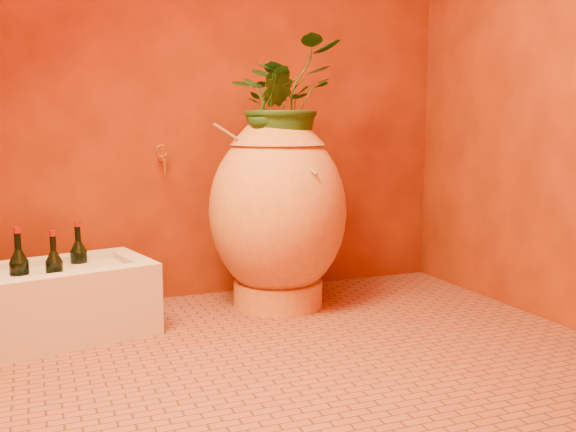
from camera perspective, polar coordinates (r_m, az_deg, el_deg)
name	(u,v)px	position (r m, az deg, el deg)	size (l,w,h in m)	color
floor	(298,351)	(2.67, 0.91, -11.88)	(2.50, 2.50, 0.00)	brown
wall_back	(225,59)	(3.46, -5.64, 13.71)	(2.50, 0.02, 2.50)	#551A04
wall_right	(554,49)	(3.22, 22.57, 13.55)	(0.02, 2.00, 2.50)	#551A04
amphora	(278,210)	(3.19, -0.92, 0.49)	(0.86, 0.86, 0.98)	gold
stone_basin	(69,301)	(2.98, -18.92, -7.13)	(0.77, 0.61, 0.32)	beige
wine_bottle_a	(79,266)	(3.02, -18.07, -4.23)	(0.08, 0.08, 0.31)	black
wine_bottle_b	(55,276)	(2.87, -20.02, -5.06)	(0.07, 0.07, 0.30)	black
wine_bottle_c	(20,278)	(2.84, -22.73, -5.11)	(0.08, 0.08, 0.33)	black
wall_tap	(162,158)	(3.30, -11.10, 5.06)	(0.06, 0.14, 0.15)	#A97927
plant_main	(282,101)	(3.19, -0.51, 10.19)	(0.54, 0.47, 0.60)	#194518
plant_side	(271,112)	(3.09, -1.55, 9.25)	(0.22, 0.17, 0.39)	#194518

